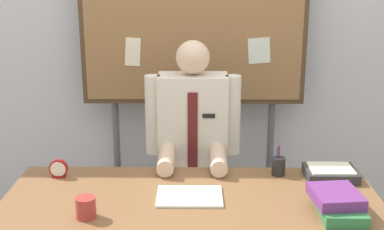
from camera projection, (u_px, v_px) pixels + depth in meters
back_wall at (194, 35)px, 3.46m from camera, size 6.40×0.08×2.70m
desk at (192, 213)px, 2.51m from camera, size 1.80×0.73×0.74m
person at (193, 166)px, 3.09m from camera, size 0.55×0.56×1.40m
bulletin_board at (193, 23)px, 3.23m from camera, size 1.43×0.09×2.03m
book_stack at (338, 203)px, 2.30m from camera, size 0.22×0.30×0.10m
open_notebook at (190, 196)px, 2.46m from camera, size 0.31×0.23×0.01m
desk_clock at (59, 169)px, 2.69m from camera, size 0.10×0.04×0.10m
coffee_mug at (86, 208)px, 2.26m from camera, size 0.09×0.09×0.09m
pen_holder at (278, 166)px, 2.72m from camera, size 0.07×0.07×0.16m
paper_tray at (331, 173)px, 2.68m from camera, size 0.26×0.20×0.06m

